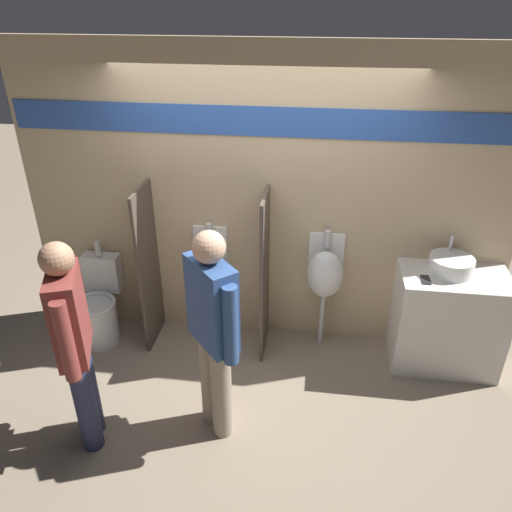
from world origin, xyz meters
TOP-DOWN VIEW (x-y plane):
  - ground_plane at (0.00, 0.00)m, footprint 16.00×16.00m
  - display_wall at (0.00, 0.60)m, footprint 4.35×0.07m
  - sink_counter at (1.67, 0.30)m, footprint 0.90×0.54m
  - sink_basin at (1.62, 0.35)m, footprint 0.37×0.37m
  - cell_phone at (1.40, 0.19)m, footprint 0.07×0.14m
  - divider_near_counter at (-1.01, 0.32)m, footprint 0.03×0.49m
  - divider_mid at (0.06, 0.32)m, footprint 0.03×0.49m
  - urinal_near_counter at (-0.48, 0.45)m, footprint 0.33×0.25m
  - urinal_far at (0.59, 0.45)m, footprint 0.33×0.25m
  - toilet at (-1.54, 0.25)m, footprint 0.42×0.58m
  - person_in_vest at (-0.19, -0.71)m, footprint 0.42×0.47m
  - person_with_lanyard at (-1.10, -0.95)m, footprint 0.32×0.55m

SIDE VIEW (x-z plane):
  - ground_plane at x=0.00m, z-range 0.00..0.00m
  - toilet at x=-1.54m, z-range -0.16..0.77m
  - sink_counter at x=1.67m, z-range 0.00..0.91m
  - urinal_near_counter at x=-0.48m, z-range 0.18..1.33m
  - urinal_far at x=0.59m, z-range 0.18..1.33m
  - divider_near_counter at x=-1.01m, z-range 0.00..1.54m
  - divider_mid at x=0.06m, z-range 0.00..1.54m
  - cell_phone at x=1.40m, z-range 0.91..0.92m
  - person_with_lanyard at x=-1.10m, z-range 0.09..1.75m
  - person_in_vest at x=-0.19m, z-range 0.09..1.77m
  - sink_basin at x=1.62m, z-range 0.84..1.12m
  - display_wall at x=0.00m, z-range 0.01..2.71m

